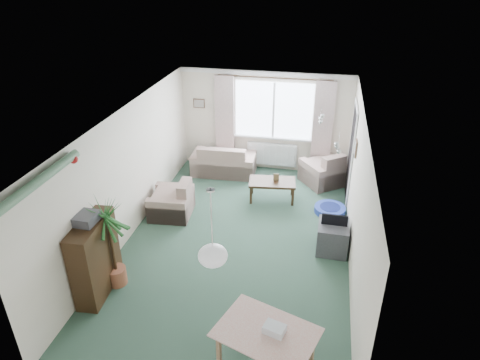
% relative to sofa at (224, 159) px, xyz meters
% --- Properties ---
extents(ground, '(6.50, 6.50, 0.00)m').
position_rel_sofa_xyz_m(ground, '(0.89, -2.75, -0.37)').
color(ground, '#2B4939').
extents(window, '(1.80, 0.03, 1.30)m').
position_rel_sofa_xyz_m(window, '(1.09, 0.48, 1.13)').
color(window, white).
extents(curtain_rod, '(2.60, 0.03, 0.03)m').
position_rel_sofa_xyz_m(curtain_rod, '(1.09, 0.40, 1.90)').
color(curtain_rod, black).
extents(curtain_left, '(0.45, 0.08, 2.00)m').
position_rel_sofa_xyz_m(curtain_left, '(-0.06, 0.38, 0.90)').
color(curtain_left, beige).
extents(curtain_right, '(0.45, 0.08, 2.00)m').
position_rel_sofa_xyz_m(curtain_right, '(2.24, 0.38, 0.90)').
color(curtain_right, beige).
extents(radiator, '(1.20, 0.10, 0.55)m').
position_rel_sofa_xyz_m(radiator, '(1.09, 0.44, 0.03)').
color(radiator, white).
extents(doorway, '(0.03, 0.95, 2.00)m').
position_rel_sofa_xyz_m(doorway, '(2.88, -0.55, 0.63)').
color(doorway, black).
extents(pendant_lamp, '(0.36, 0.36, 0.36)m').
position_rel_sofa_xyz_m(pendant_lamp, '(1.09, -5.05, 1.11)').
color(pendant_lamp, white).
extents(tinsel_garland, '(1.60, 1.60, 0.12)m').
position_rel_sofa_xyz_m(tinsel_garland, '(-1.03, -5.05, 1.91)').
color(tinsel_garland, '#196626').
extents(bauble_cluster_a, '(0.20, 0.20, 0.20)m').
position_rel_sofa_xyz_m(bauble_cluster_a, '(2.19, -1.85, 1.85)').
color(bauble_cluster_a, silver).
extents(bauble_cluster_b, '(0.20, 0.20, 0.20)m').
position_rel_sofa_xyz_m(bauble_cluster_b, '(2.49, -3.05, 1.85)').
color(bauble_cluster_b, silver).
extents(wall_picture_back, '(0.28, 0.03, 0.22)m').
position_rel_sofa_xyz_m(wall_picture_back, '(-0.71, 0.48, 1.18)').
color(wall_picture_back, brown).
extents(wall_picture_right, '(0.03, 0.24, 0.30)m').
position_rel_sofa_xyz_m(wall_picture_right, '(2.87, -1.55, 1.18)').
color(wall_picture_right, brown).
extents(sofa, '(1.53, 0.85, 0.75)m').
position_rel_sofa_xyz_m(sofa, '(0.00, 0.00, 0.00)').
color(sofa, beige).
rests_on(sofa, ground).
extents(armchair_corner, '(1.21, 1.20, 0.79)m').
position_rel_sofa_xyz_m(armchair_corner, '(2.37, -0.02, 0.02)').
color(armchair_corner, beige).
rests_on(armchair_corner, ground).
extents(armchair_left, '(0.85, 0.89, 0.75)m').
position_rel_sofa_xyz_m(armchair_left, '(-0.61, -2.04, 0.00)').
color(armchair_left, beige).
rests_on(armchair_left, ground).
extents(coffee_table, '(1.03, 0.65, 0.44)m').
position_rel_sofa_xyz_m(coffee_table, '(1.30, -1.03, -0.15)').
color(coffee_table, black).
rests_on(coffee_table, ground).
extents(photo_frame, '(0.12, 0.04, 0.16)m').
position_rel_sofa_xyz_m(photo_frame, '(1.38, -0.99, 0.15)').
color(photo_frame, brown).
rests_on(photo_frame, coffee_table).
extents(bookshelf, '(0.41, 1.04, 1.25)m').
position_rel_sofa_xyz_m(bookshelf, '(-0.95, -4.39, 0.25)').
color(bookshelf, black).
rests_on(bookshelf, ground).
extents(hifi_box, '(0.29, 0.36, 0.14)m').
position_rel_sofa_xyz_m(hifi_box, '(-0.97, -4.38, 0.94)').
color(hifi_box, '#403F45').
rests_on(hifi_box, bookshelf).
extents(houseplant, '(0.71, 0.71, 1.55)m').
position_rel_sofa_xyz_m(houseplant, '(-0.76, -4.19, 0.40)').
color(houseplant, '#1F5C32').
rests_on(houseplant, ground).
extents(dining_table, '(1.25, 1.03, 0.67)m').
position_rel_sofa_xyz_m(dining_table, '(1.81, -5.35, -0.04)').
color(dining_table, tan).
rests_on(dining_table, ground).
extents(gift_box, '(0.29, 0.24, 0.12)m').
position_rel_sofa_xyz_m(gift_box, '(1.90, -5.34, 0.36)').
color(gift_box, silver).
rests_on(gift_box, dining_table).
extents(tv_cube, '(0.54, 0.59, 0.53)m').
position_rel_sofa_xyz_m(tv_cube, '(2.59, -2.61, -0.11)').
color(tv_cube, '#3D3D43').
rests_on(tv_cube, ground).
extents(pet_bed, '(0.83, 0.83, 0.13)m').
position_rel_sofa_xyz_m(pet_bed, '(2.54, -1.33, -0.31)').
color(pet_bed, '#21239A').
rests_on(pet_bed, ground).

